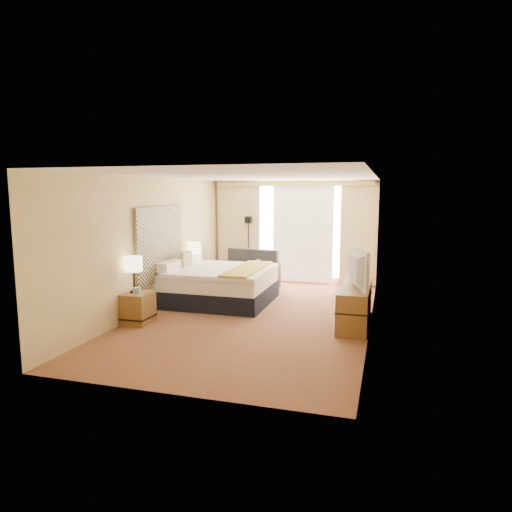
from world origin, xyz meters
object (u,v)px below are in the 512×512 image
(nightstand_right, at_px, (195,282))
(lamp_left, at_px, (133,265))
(media_dresser, at_px, (355,304))
(desk_chair, at_px, (360,280))
(nightstand_left, at_px, (138,308))
(lamp_right, at_px, (194,248))
(television, at_px, (352,268))
(loveseat, at_px, (249,275))
(floor_lamp, at_px, (248,235))
(bed, at_px, (218,284))

(nightstand_right, xyz_separation_m, lamp_left, (-0.05, -2.51, 0.78))
(media_dresser, bearing_deg, desk_chair, 90.96)
(nightstand_left, relative_size, lamp_right, 0.88)
(desk_chair, distance_m, television, 2.16)
(nightstand_right, bearing_deg, lamp_right, 118.11)
(nightstand_left, relative_size, loveseat, 0.36)
(desk_chair, xyz_separation_m, television, (-0.02, -2.07, 0.60))
(media_dresser, height_order, lamp_left, lamp_left)
(nightstand_left, xyz_separation_m, floor_lamp, (0.72, 4.31, 0.91))
(bed, height_order, lamp_right, lamp_right)
(lamp_left, bearing_deg, bed, 65.50)
(floor_lamp, distance_m, television, 4.54)
(desk_chair, bearing_deg, nightstand_left, -160.63)
(media_dresser, bearing_deg, bed, 164.12)
(media_dresser, bearing_deg, television, -103.87)
(nightstand_left, relative_size, television, 0.48)
(loveseat, distance_m, television, 3.88)
(bed, height_order, loveseat, bed)
(lamp_left, relative_size, lamp_right, 1.04)
(lamp_left, bearing_deg, nightstand_left, 13.13)
(bed, height_order, desk_chair, bed)
(nightstand_left, height_order, desk_chair, desk_chair)
(media_dresser, relative_size, television, 1.56)
(lamp_left, bearing_deg, loveseat, 74.11)
(loveseat, xyz_separation_m, television, (2.69, -2.69, 0.73))
(loveseat, relative_size, desk_chair, 1.59)
(media_dresser, distance_m, bed, 3.01)
(bed, xyz_separation_m, television, (2.84, -1.03, 0.65))
(desk_chair, xyz_separation_m, lamp_left, (-3.72, -2.93, 0.62))
(nightstand_left, relative_size, nightstand_right, 1.00)
(lamp_right, bearing_deg, loveseat, 44.73)
(bed, bearing_deg, lamp_left, -114.50)
(bed, bearing_deg, media_dresser, -15.88)
(media_dresser, bearing_deg, nightstand_right, 158.60)
(media_dresser, distance_m, desk_chair, 1.87)
(bed, bearing_deg, loveseat, 84.76)
(media_dresser, bearing_deg, floor_lamp, 132.39)
(bed, relative_size, lamp_right, 3.44)
(nightstand_right, xyz_separation_m, loveseat, (0.96, 1.04, 0.02))
(nightstand_right, distance_m, loveseat, 1.42)
(nightstand_left, height_order, bed, bed)
(lamp_left, bearing_deg, media_dresser, 15.81)
(loveseat, xyz_separation_m, desk_chair, (2.71, -0.62, 0.13))
(desk_chair, bearing_deg, television, -109.65)
(lamp_right, bearing_deg, nightstand_left, -89.30)
(media_dresser, bearing_deg, lamp_right, 157.99)
(desk_chair, relative_size, lamp_left, 1.49)
(lamp_right, bearing_deg, media_dresser, -22.01)
(bed, relative_size, floor_lamp, 1.28)
(loveseat, xyz_separation_m, lamp_left, (-1.01, -3.55, 0.76))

